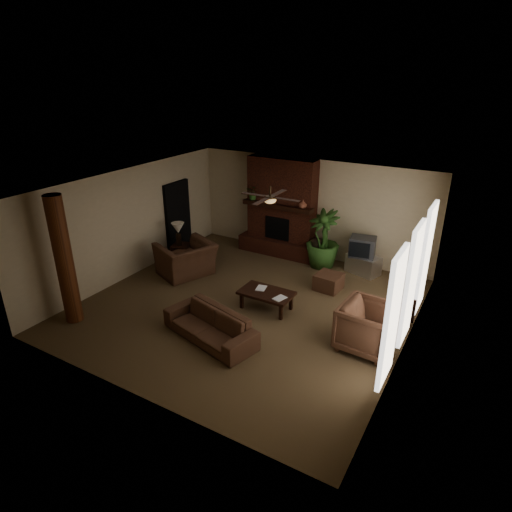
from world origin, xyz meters
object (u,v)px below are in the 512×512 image
Objects in this scene: log_column at (64,261)px; floor_plant at (322,251)px; coffee_table at (266,294)px; lamp_left at (178,230)px; armchair_right at (368,325)px; side_table_left at (182,254)px; ottoman at (328,282)px; lamp_right at (405,275)px; side_table_right at (400,306)px; armchair_left at (186,254)px; sofa at (210,321)px; floor_vase at (317,249)px; tv_stand at (363,264)px.

log_column is 1.75× the size of floor_plant.
lamp_left is (-3.30, 0.99, 0.63)m from coffee_table.
armchair_right reaches higher than side_table_left.
lamp_right is (1.84, -0.41, 0.80)m from ottoman.
side_table_right is at bearing -13.66° from ottoman.
coffee_table is 3.51m from lamp_left.
armchair_left is 2.24× the size of ottoman.
ottoman is (0.87, 1.61, -0.17)m from coffee_table.
lamp_left and lamp_right have the same top height.
armchair_left reaches higher than coffee_table.
sofa is at bearing -111.74° from ottoman.
coffee_table is at bearing 36.40° from log_column.
sofa is 3.19× the size of lamp_right.
ottoman is at bearing -55.99° from floor_vase.
floor_vase is at bearing 147.40° from side_table_right.
lamp_right is at bearing 90.00° from side_table_right.
sofa is at bearing -41.93° from lamp_left.
log_column is 4.31× the size of lamp_left.
tv_stand is at bearing 49.12° from log_column.
coffee_table is 3.03m from lamp_right.
log_column reaches higher than tv_stand.
floor_plant is at bearing 27.54° from lamp_left.
tv_stand is 5.08m from lamp_left.
lamp_right is at bearing 1.97° from lamp_left.
log_column reaches higher than armchair_right.
side_table_left is 5.98m from side_table_right.
log_column is at bearing -122.18° from floor_vase.
coffee_table is 3.44m from side_table_left.
lamp_right is at bearing 1.42° from side_table_left.
lamp_right is (6.01, 0.21, 0.00)m from lamp_left.
floor_vase is (3.40, 5.40, -0.97)m from log_column.
floor_vase is 1.18× the size of lamp_right.
lamp_left is at bearing -178.35° from side_table_right.
sofa is at bearing -42.85° from side_table_left.
ottoman is at bearing 43.99° from log_column.
armchair_left reaches higher than floor_vase.
lamp_left is at bearing 163.28° from coffee_table.
log_column is at bearing -148.76° from lamp_right.
floor_plant reaches higher than tv_stand.
ottoman is 1.40m from floor_plant.
tv_stand is at bearing 83.33° from sofa.
lamp_left reaches higher than side_table_right.
ottoman is 2.05m from lamp_right.
lamp_right reaches higher than armchair_left.
coffee_table is 2.18× the size of side_table_right.
side_table_left is at bearing -110.25° from armchair_left.
floor_plant is (-0.68, 1.20, 0.25)m from ottoman.
armchair_left is 4.71m from tv_stand.
armchair_right reaches higher than coffee_table.
log_column is at bearing -91.48° from lamp_left.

